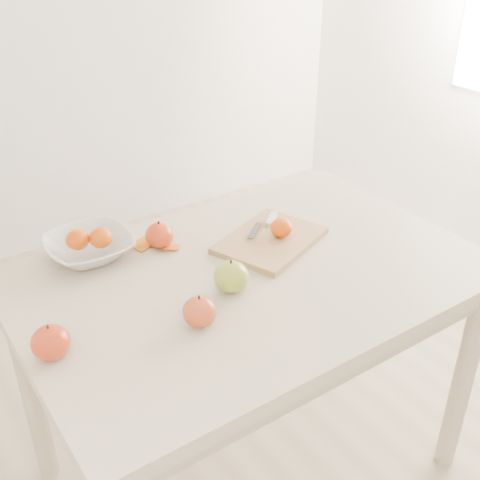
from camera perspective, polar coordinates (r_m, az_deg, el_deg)
ground at (r=2.08m, az=0.83°, el=-20.58°), size 3.50×3.50×0.00m
table at (r=1.63m, az=1.00°, el=-5.88°), size 1.20×0.80×0.75m
cutting_board at (r=1.69m, az=2.88°, el=-0.04°), size 0.35×0.31×0.02m
board_tangerine at (r=1.68m, az=3.93°, el=1.18°), size 0.06×0.06×0.05m
fruit_bowl at (r=1.67m, az=-14.10°, el=-0.69°), size 0.23×0.23×0.06m
bowl_tangerine_near at (r=1.66m, az=-15.14°, el=0.04°), size 0.06×0.06×0.06m
bowl_tangerine_far at (r=1.65m, az=-13.06°, el=0.21°), size 0.06×0.06×0.05m
orange_peel_a at (r=1.70m, az=-9.18°, el=-0.52°), size 0.07×0.06×0.01m
orange_peel_b at (r=1.68m, az=-6.54°, el=-0.77°), size 0.06×0.05×0.01m
paring_knife at (r=1.76m, az=2.73°, el=1.79°), size 0.16×0.09×0.01m
apple_green at (r=1.48m, az=-0.84°, el=-3.49°), size 0.09×0.09×0.08m
apple_red_d at (r=1.34m, az=-17.51°, el=-9.24°), size 0.08×0.08×0.07m
apple_red_b at (r=1.37m, az=-3.85°, el=-6.77°), size 0.08×0.08×0.07m
apple_red_a at (r=1.68m, az=-7.64°, el=0.45°), size 0.08×0.08×0.07m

